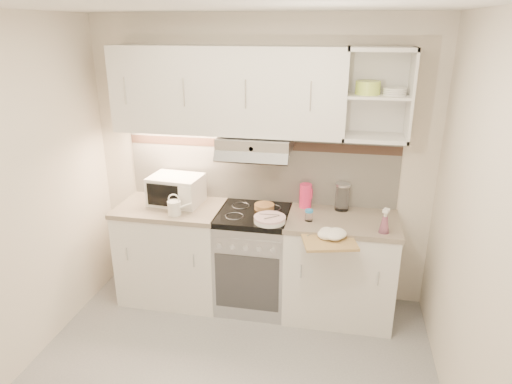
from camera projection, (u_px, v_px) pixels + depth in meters
The scene contains 16 objects.
room_shell at pixel (231, 152), 2.96m from camera, with size 3.04×2.84×2.52m.
base_cabinet_left at pixel (174, 253), 4.18m from camera, with size 0.90×0.60×0.86m, color white.
worktop_left at pixel (170, 208), 4.03m from camera, with size 0.92×0.62×0.04m, color gray.
base_cabinet_right at pixel (339, 269), 3.91m from camera, with size 0.90×0.60×0.86m, color white.
worktop_right at pixel (343, 221), 3.76m from camera, with size 0.92×0.62×0.04m, color gray.
electric_range at pixel (254, 259), 4.04m from camera, with size 0.60×0.60×0.90m.
microwave at pixel (176, 190), 4.04m from camera, with size 0.47×0.37×0.25m.
watering_can at pixel (175, 207), 3.82m from camera, with size 0.22×0.11×0.19m.
plate_stack at pixel (270, 219), 3.68m from camera, with size 0.26×0.26×0.05m.
bread_loaf at pixel (264, 207), 3.95m from camera, with size 0.17×0.17×0.04m, color #9D7C46.
pink_pitcher at pixel (306, 196), 3.96m from camera, with size 0.11×0.11×0.21m.
glass_jar at pixel (342, 197), 3.90m from camera, with size 0.13×0.13×0.24m.
spice_jar at pixel (309, 215), 3.70m from camera, with size 0.07×0.07×0.10m.
spray_bottle at pixel (385, 222), 3.48m from camera, with size 0.08×0.08×0.22m.
cutting_board at pixel (329, 240), 3.44m from camera, with size 0.39×0.35×0.02m, color #A47B48.
dish_towel at pixel (328, 234), 3.44m from camera, with size 0.28×0.24×0.07m, color silver, non-canonical shape.
Camera 1 is at (0.71, -2.42, 2.40)m, focal length 32.00 mm.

